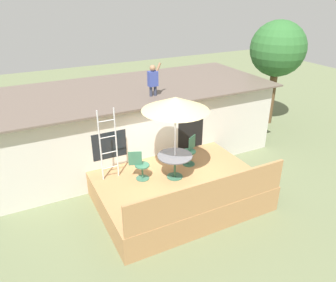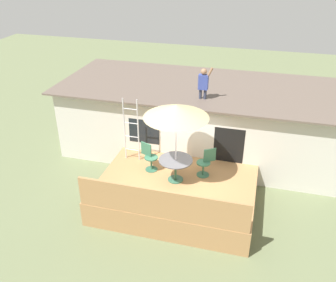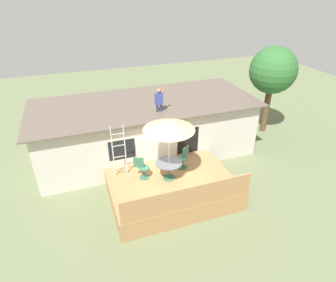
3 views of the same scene
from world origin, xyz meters
name	(u,v)px [view 3 (image 3 of 3)]	position (x,y,z in m)	size (l,w,h in m)	color
ground_plane	(171,195)	(0.00, 0.00, 0.00)	(40.00, 40.00, 0.00)	#66704C
house	(146,128)	(0.00, 3.60, 1.35)	(10.50, 4.50, 2.68)	beige
deck	(171,187)	(0.00, 0.00, 0.40)	(4.82, 3.59, 0.80)	#A87A4C
deck_railing	(189,198)	(0.00, -1.75, 1.25)	(4.72, 0.08, 0.90)	#A87A4C
patio_table	(169,166)	(-0.06, 0.08, 1.39)	(1.04, 1.04, 0.74)	#33664C
patio_umbrella	(169,125)	(-0.06, 0.08, 3.15)	(1.90, 1.90, 2.54)	silver
step_ladder	(119,151)	(-1.79, 0.95, 1.90)	(0.52, 0.04, 2.20)	silver
person_figure	(159,98)	(0.30, 2.35, 3.29)	(0.47, 0.20, 1.11)	#33384C
patio_chair_left	(142,168)	(-1.03, 0.47, 1.26)	(0.60, 0.44, 0.92)	#33664C
patio_chair_right	(184,158)	(0.78, 0.62, 1.26)	(0.57, 0.45, 0.92)	#33664C
backyard_tree	(273,71)	(7.02, 3.65, 3.49)	(2.47, 2.47, 4.77)	brown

